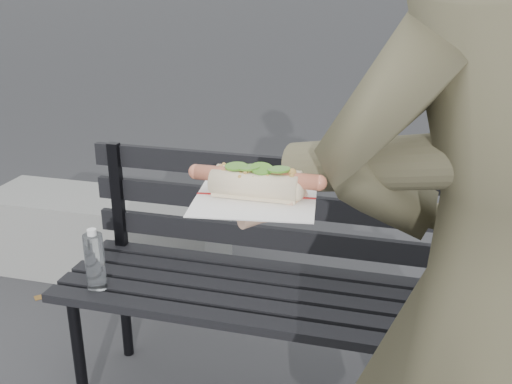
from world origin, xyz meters
TOP-DOWN VIEW (x-y plane):
  - park_bench at (-0.04, 0.90)m, footprint 1.50×0.44m
  - concrete_block at (-1.10, 1.62)m, footprint 1.20×0.40m
  - person at (0.52, 0.12)m, footprint 0.72×0.54m
  - held_hotdog at (0.31, 0.09)m, footprint 0.63×0.31m

SIDE VIEW (x-z plane):
  - concrete_block at x=-1.10m, z-range 0.00..0.40m
  - park_bench at x=-0.04m, z-range 0.08..0.96m
  - person at x=0.52m, z-range 0.00..1.80m
  - held_hotdog at x=0.31m, z-range 1.07..1.27m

